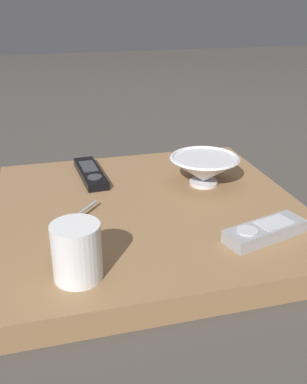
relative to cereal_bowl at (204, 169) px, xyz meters
name	(u,v)px	position (x,y,z in m)	size (l,w,h in m)	color
ground_plane	(150,225)	(-0.15, -0.08, -0.09)	(6.00, 6.00, 0.00)	#47423D
table	(150,215)	(-0.15, -0.08, -0.07)	(0.65, 0.64, 0.05)	#936D47
cereal_bowl	(204,169)	(0.00, 0.00, 0.00)	(0.17, 0.17, 0.07)	silver
coffee_mug	(76,251)	(-0.33, -0.31, 0.01)	(0.08, 0.11, 0.10)	white
teaspoon	(64,225)	(-0.34, -0.15, -0.03)	(0.10, 0.11, 0.03)	#A3A5B2
tv_remote_near	(265,231)	(0.02, -0.27, -0.03)	(0.17, 0.10, 0.03)	#9E9EA3
tv_remote_far	(91,173)	(-0.26, 0.12, -0.03)	(0.06, 0.20, 0.02)	black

